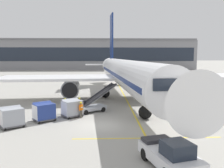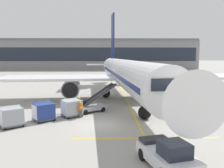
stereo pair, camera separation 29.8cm
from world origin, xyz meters
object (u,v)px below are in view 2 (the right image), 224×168
object	(u,v)px
ground_crew_by_carts	(79,104)
ground_crew_marshaller	(81,109)
baggage_cart_lead	(72,108)
safety_cone_engine_keepout	(80,102)
pushback_tug	(168,155)
baggage_cart_third	(11,116)
ground_crew_wingwalker	(65,104)
parked_airplane	(126,74)
ground_crew_by_loader	(67,106)
belt_loader	(93,104)
baggage_cart_second	(43,111)

from	to	relation	value
ground_crew_by_carts	ground_crew_marshaller	bearing A→B (deg)	-81.15
baggage_cart_lead	ground_crew_marshaller	world-z (taller)	baggage_cart_lead
baggage_cart_lead	safety_cone_engine_keepout	xyz separation A→B (m)	(0.25, 6.45, -0.67)
pushback_tug	baggage_cart_third	bearing A→B (deg)	145.30
ground_crew_by_carts	safety_cone_engine_keepout	distance (m)	4.41
baggage_cart_lead	baggage_cart_third	world-z (taller)	same
pushback_tug	ground_crew_wingwalker	bearing A→B (deg)	120.84
parked_airplane	ground_crew_marshaller	bearing A→B (deg)	-116.83
parked_airplane	safety_cone_engine_keepout	distance (m)	8.65
parked_airplane	ground_crew_by_loader	world-z (taller)	parked_airplane
belt_loader	ground_crew_wingwalker	xyz separation A→B (m)	(-3.13, -0.55, 0.10)
ground_crew_by_loader	pushback_tug	bearing A→B (deg)	-58.89
ground_crew_wingwalker	baggage_cart_lead	bearing A→B (deg)	-59.61
belt_loader	ground_crew_by_carts	bearing A→B (deg)	-175.73
belt_loader	parked_airplane	bearing A→B (deg)	61.65
baggage_cart_second	pushback_tug	world-z (taller)	baggage_cart_second
parked_airplane	baggage_cart_lead	distance (m)	13.14
baggage_cart_lead	pushback_tug	size ratio (longest dim) A/B	0.56
belt_loader	ground_crew_by_loader	xyz separation A→B (m)	(-2.78, -1.28, 0.10)
belt_loader	baggage_cart_second	world-z (taller)	belt_loader
ground_crew_marshaller	safety_cone_engine_keepout	world-z (taller)	ground_crew_marshaller
parked_airplane	pushback_tug	world-z (taller)	parked_airplane
baggage_cart_third	safety_cone_engine_keepout	xyz separation A→B (m)	(5.29, 10.08, -0.67)
baggage_cart_second	belt_loader	bearing A→B (deg)	38.57
baggage_cart_second	ground_crew_marshaller	bearing A→B (deg)	15.37
baggage_cart_second	pushback_tug	size ratio (longest dim) A/B	0.56
ground_crew_wingwalker	baggage_cart_third	bearing A→B (deg)	-127.41
baggage_cart_lead	baggage_cart_third	xyz separation A→B (m)	(-5.04, -3.63, 0.00)
baggage_cart_lead	ground_crew_by_carts	bearing A→B (deg)	73.97
ground_crew_by_loader	safety_cone_engine_keepout	distance (m)	5.62
pushback_tug	ground_crew_by_carts	size ratio (longest dim) A/B	2.75
baggage_cart_lead	pushback_tug	world-z (taller)	baggage_cart_lead
parked_airplane	baggage_cart_lead	bearing A→B (deg)	-122.07
pushback_tug	safety_cone_engine_keepout	bearing A→B (deg)	110.69
baggage_cart_lead	ground_crew_by_carts	size ratio (longest dim) A/B	1.54
parked_airplane	ground_crew_by_carts	world-z (taller)	parked_airplane
baggage_cart_third	ground_crew_wingwalker	bearing A→B (deg)	52.59
pushback_tug	ground_crew_by_carts	world-z (taller)	pushback_tug
baggage_cart_lead	ground_crew_by_carts	distance (m)	2.20
belt_loader	baggage_cart_third	distance (m)	9.27
ground_crew_wingwalker	pushback_tug	bearing A→B (deg)	-59.16
ground_crew_wingwalker	belt_loader	bearing A→B (deg)	9.99
baggage_cart_second	safety_cone_engine_keepout	xyz separation A→B (m)	(2.86, 8.02, -0.67)
baggage_cart_second	ground_crew_marshaller	size ratio (longest dim) A/B	1.54
ground_crew_by_carts	ground_crew_marshaller	xyz separation A→B (m)	(0.42, -2.68, 0.00)
parked_airplane	pushback_tug	distance (m)	23.22
belt_loader	ground_crew_by_carts	world-z (taller)	belt_loader
parked_airplane	baggage_cart_second	bearing A→B (deg)	-127.14
ground_crew_marshaller	parked_airplane	bearing A→B (deg)	63.17
ground_crew_by_loader	ground_crew_wingwalker	distance (m)	0.81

